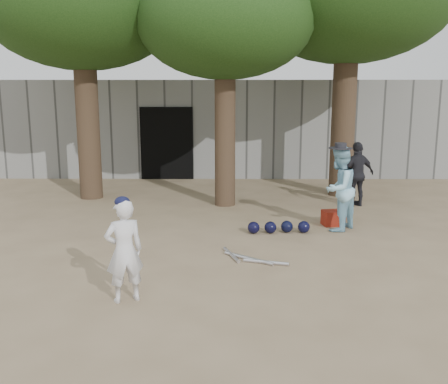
{
  "coord_description": "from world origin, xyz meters",
  "views": [
    {
      "loc": [
        0.66,
        -7.4,
        2.63
      ],
      "look_at": [
        0.6,
        1.0,
        0.95
      ],
      "focal_mm": 40.0,
      "sensor_mm": 36.0,
      "label": 1
    }
  ],
  "objects_px": {
    "red_bag": "(333,218)",
    "boy_player": "(124,251)",
    "spectator_blue": "(339,189)",
    "spectator_dark": "(357,174)"
  },
  "relations": [
    {
      "from": "spectator_dark",
      "to": "spectator_blue",
      "type": "bearing_deg",
      "value": 44.46
    },
    {
      "from": "boy_player",
      "to": "red_bag",
      "type": "relative_size",
      "value": 3.18
    },
    {
      "from": "spectator_dark",
      "to": "red_bag",
      "type": "xyz_separation_m",
      "value": [
        -0.89,
        -1.73,
        -0.61
      ]
    },
    {
      "from": "spectator_blue",
      "to": "spectator_dark",
      "type": "distance_m",
      "value": 2.27
    },
    {
      "from": "boy_player",
      "to": "spectator_blue",
      "type": "xyz_separation_m",
      "value": [
        3.44,
        3.39,
        0.15
      ]
    },
    {
      "from": "spectator_dark",
      "to": "red_bag",
      "type": "relative_size",
      "value": 3.6
    },
    {
      "from": "spectator_blue",
      "to": "spectator_dark",
      "type": "height_order",
      "value": "spectator_blue"
    },
    {
      "from": "boy_player",
      "to": "spectator_blue",
      "type": "bearing_deg",
      "value": -160.2
    },
    {
      "from": "red_bag",
      "to": "boy_player",
      "type": "bearing_deg",
      "value": -132.54
    },
    {
      "from": "boy_player",
      "to": "red_bag",
      "type": "distance_m",
      "value": 5.11
    }
  ]
}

